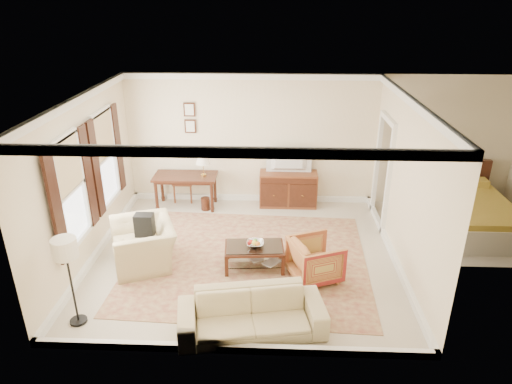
# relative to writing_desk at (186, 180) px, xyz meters

# --- Properties ---
(room_shell) EXTENTS (5.51, 5.01, 2.91)m
(room_shell) POSITION_rel_writing_desk_xyz_m (1.43, -2.06, 1.83)
(room_shell) COLOR beige
(room_shell) RESTS_ON ground
(annex_bedroom) EXTENTS (3.00, 2.70, 2.90)m
(annex_bedroom) POSITION_rel_writing_desk_xyz_m (5.92, -0.91, -0.30)
(annex_bedroom) COLOR beige
(annex_bedroom) RESTS_ON ground
(window_front) EXTENTS (0.12, 1.56, 1.80)m
(window_front) POSITION_rel_writing_desk_xyz_m (-1.27, -2.76, 0.91)
(window_front) COLOR #CCB284
(window_front) RESTS_ON room_shell
(window_rear) EXTENTS (0.12, 1.56, 1.80)m
(window_rear) POSITION_rel_writing_desk_xyz_m (-1.27, -1.16, 0.91)
(window_rear) COLOR #CCB284
(window_rear) RESTS_ON room_shell
(doorway) EXTENTS (0.10, 1.12, 2.25)m
(doorway) POSITION_rel_writing_desk_xyz_m (4.14, -0.56, 0.43)
(doorway) COLOR white
(doorway) RESTS_ON room_shell
(rug) EXTENTS (4.39, 3.81, 0.01)m
(rug) POSITION_rel_writing_desk_xyz_m (1.50, -2.21, -0.64)
(rug) COLOR maroon
(rug) RESTS_ON room_shell
(writing_desk) EXTENTS (1.38, 0.69, 0.75)m
(writing_desk) POSITION_rel_writing_desk_xyz_m (0.00, 0.00, 0.00)
(writing_desk) COLOR #401E12
(writing_desk) RESTS_ON room_shell
(desk_chair) EXTENTS (0.53, 0.53, 1.05)m
(desk_chair) POSITION_rel_writing_desk_xyz_m (-0.12, 0.35, -0.12)
(desk_chair) COLOR brown
(desk_chair) RESTS_ON room_shell
(desk_lamp) EXTENTS (0.32, 0.32, 0.50)m
(desk_lamp) POSITION_rel_writing_desk_xyz_m (0.41, 0.00, 0.36)
(desk_lamp) COLOR silver
(desk_lamp) RESTS_ON writing_desk
(framed_prints) EXTENTS (0.25, 0.04, 0.68)m
(framed_prints) POSITION_rel_writing_desk_xyz_m (0.10, 0.41, 1.30)
(framed_prints) COLOR #401E12
(framed_prints) RESTS_ON room_shell
(sideboard) EXTENTS (1.27, 0.49, 0.78)m
(sideboard) POSITION_rel_writing_desk_xyz_m (2.28, 0.17, -0.25)
(sideboard) COLOR brown
(sideboard) RESTS_ON room_shell
(tv) EXTENTS (0.95, 0.55, 0.12)m
(tv) POSITION_rel_writing_desk_xyz_m (2.28, 0.15, 0.62)
(tv) COLOR black
(tv) RESTS_ON sideboard
(coffee_table) EXTENTS (1.06, 0.67, 0.43)m
(coffee_table) POSITION_rel_writing_desk_xyz_m (1.63, -2.44, -0.32)
(coffee_table) COLOR #401E12
(coffee_table) RESTS_ON room_shell
(fruit_bowl) EXTENTS (0.42, 0.42, 0.10)m
(fruit_bowl) POSITION_rel_writing_desk_xyz_m (1.65, -2.42, -0.16)
(fruit_bowl) COLOR silver
(fruit_bowl) RESTS_ON coffee_table
(book_a) EXTENTS (0.26, 0.17, 0.38)m
(book_a) POSITION_rel_writing_desk_xyz_m (1.55, -2.44, -0.47)
(book_a) COLOR brown
(book_a) RESTS_ON coffee_table
(book_b) EXTENTS (0.23, 0.20, 0.38)m
(book_b) POSITION_rel_writing_desk_xyz_m (1.85, -2.46, -0.48)
(book_b) COLOR brown
(book_b) RESTS_ON coffee_table
(striped_armchair) EXTENTS (0.95, 0.98, 0.79)m
(striped_armchair) POSITION_rel_writing_desk_xyz_m (2.66, -2.72, -0.25)
(striped_armchair) COLOR maroon
(striped_armchair) RESTS_ON room_shell
(club_armchair) EXTENTS (1.15, 1.38, 1.03)m
(club_armchair) POSITION_rel_writing_desk_xyz_m (-0.32, -2.38, -0.13)
(club_armchair) COLOR tan
(club_armchair) RESTS_ON room_shell
(backpack) EXTENTS (0.30, 0.37, 0.40)m
(backpack) POSITION_rel_writing_desk_xyz_m (-0.28, -2.34, 0.13)
(backpack) COLOR black
(backpack) RESTS_ON club_armchair
(sofa) EXTENTS (2.13, 0.95, 0.80)m
(sofa) POSITION_rel_writing_desk_xyz_m (1.67, -4.08, -0.24)
(sofa) COLOR tan
(sofa) RESTS_ON room_shell
(floor_lamp) EXTENTS (0.34, 0.34, 1.39)m
(floor_lamp) POSITION_rel_writing_desk_xyz_m (-0.88, -4.00, 0.51)
(floor_lamp) COLOR black
(floor_lamp) RESTS_ON room_shell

